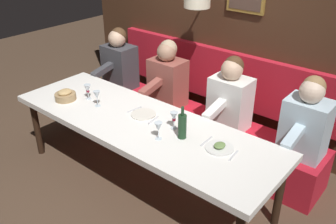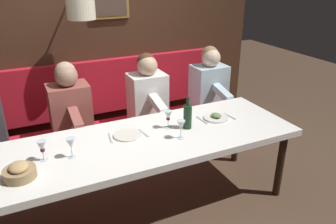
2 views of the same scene
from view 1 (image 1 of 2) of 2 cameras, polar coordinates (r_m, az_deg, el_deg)
ground_plane at (r=3.86m, az=-3.99°, el=-11.04°), size 12.00×12.00×0.00m
dining_table at (r=3.47m, az=-4.36°, el=-2.30°), size 0.90×2.80×0.74m
banquette_bench at (r=4.30m, az=4.07°, el=-2.92°), size 0.52×3.00×0.45m
back_wall_panel at (r=4.30m, az=9.21°, el=13.35°), size 0.59×4.20×2.90m
diner_nearest at (r=3.53m, az=20.89°, el=-1.22°), size 0.60×0.40×0.79m
diner_near at (r=3.80m, az=9.72°, el=2.49°), size 0.60×0.40×0.79m
diner_middle at (r=4.24m, az=-0.11°, el=5.67°), size 0.60×0.40×0.79m
diner_far at (r=4.77m, az=-7.68°, el=7.99°), size 0.60×0.40×0.79m
place_setting_0 at (r=3.54m, az=-3.86°, el=-0.38°), size 0.24×0.33×0.01m
place_setting_1 at (r=3.06m, az=8.08°, el=-5.48°), size 0.24×0.32×0.05m
wine_glass_0 at (r=3.11m, az=-1.52°, el=-2.40°), size 0.07×0.07×0.16m
wine_glass_1 at (r=3.90m, az=-12.45°, el=3.57°), size 0.07×0.07×0.16m
wine_glass_2 at (r=3.27m, az=0.94°, el=-0.80°), size 0.07×0.07×0.16m
wine_glass_3 at (r=3.73m, az=-11.10°, el=2.55°), size 0.07×0.07×0.16m
wine_bottle at (r=3.13m, az=2.25°, el=-2.20°), size 0.08×0.08×0.30m
bread_bowl at (r=3.98m, az=-15.80°, el=2.52°), size 0.22×0.22×0.12m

